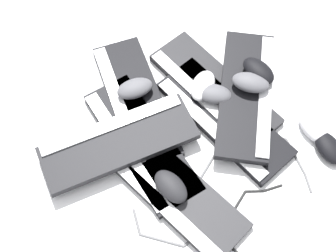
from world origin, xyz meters
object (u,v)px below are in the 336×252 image
Objects in this scene: mouse_5 at (213,94)px; mouse_6 at (203,86)px; keyboard_3 at (173,190)px; mouse_3 at (313,127)px; mouse_0 at (258,71)px; mouse_1 at (329,148)px; keyboard_5 at (118,142)px; mouse_2 at (171,187)px; keyboard_1 at (135,100)px; mouse_7 at (135,88)px; keyboard_2 at (141,142)px; keyboard_0 at (213,89)px; keyboard_6 at (247,94)px; mouse_4 at (251,83)px; keyboard_4 at (224,119)px.

mouse_5 and mouse_6 have the same top height.
keyboard_3 is 0.45m from mouse_3.
mouse_0 is 1.00× the size of mouse_1.
mouse_3 is (0.28, -0.49, -0.02)m from keyboard_5.
keyboard_5 is 0.46m from mouse_0.
keyboard_1 is at bearing 159.74° from mouse_2.
keyboard_1 is at bearing -115.48° from mouse_7.
mouse_5 and mouse_7 have the same top height.
mouse_2 is at bearing -174.26° from mouse_6.
keyboard_5 is 0.20m from mouse_2.
keyboard_2 is at bearing 44.44° from mouse_5.
mouse_0 is 0.44m from mouse_2.
mouse_7 is at bearing 30.88° from keyboard_2.
mouse_1 is (0.20, -0.50, 0.01)m from keyboard_2.
keyboard_3 is (-0.22, -0.22, 0.00)m from keyboard_1.
keyboard_1 is 3.86× the size of mouse_2.
mouse_0 is 1.00× the size of mouse_5.
keyboard_1 is 0.95× the size of keyboard_2.
keyboard_3 is at bearing 70.82° from mouse_2.
keyboard_0 is at bearing -31.65° from keyboard_5.
mouse_6 is at bearing 7.43° from keyboard_3.
mouse_5 is 0.04m from mouse_6.
mouse_7 is at bearing 110.78° from keyboard_6.
mouse_4 is at bearing -153.44° from mouse_1.
mouse_1 is at bearing -67.26° from keyboard_5.
mouse_6 reaches higher than keyboard_3.
mouse_2 is at bearing -109.26° from keyboard_5.
mouse_2 is (-0.36, 0.09, 0.01)m from keyboard_6.
mouse_6 reaches higher than keyboard_6.
mouse_0 is (0.07, -0.01, 0.04)m from keyboard_6.
mouse_5 is at bearing -32.64° from keyboard_2.
mouse_1 is (0.07, -0.58, 0.01)m from keyboard_1.
mouse_7 is (-0.10, 0.53, 0.03)m from mouse_3.
keyboard_0 is 0.36m from mouse_2.
mouse_5 reaches higher than keyboard_0.
keyboard_2 is 0.17m from keyboard_3.
mouse_2 and mouse_6 have the same top height.
mouse_7 reaches higher than keyboard_1.
mouse_7 reaches higher than keyboard_0.
mouse_0 is at bearing -56.84° from keyboard_0.
mouse_2 reaches higher than mouse_3.
mouse_4 is at bearing 105.83° from mouse_0.
keyboard_6 is 4.22× the size of mouse_0.
keyboard_5 is 0.57m from mouse_3.
mouse_7 is at bearing 19.51° from keyboard_1.
keyboard_4 is (0.05, -0.27, 0.00)m from keyboard_1.
keyboard_3 is at bearing -173.41° from mouse_6.
mouse_5 is (0.31, 0.00, 0.04)m from keyboard_3.
mouse_0 is 1.00× the size of mouse_3.
mouse_6 is 1.00× the size of mouse_7.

